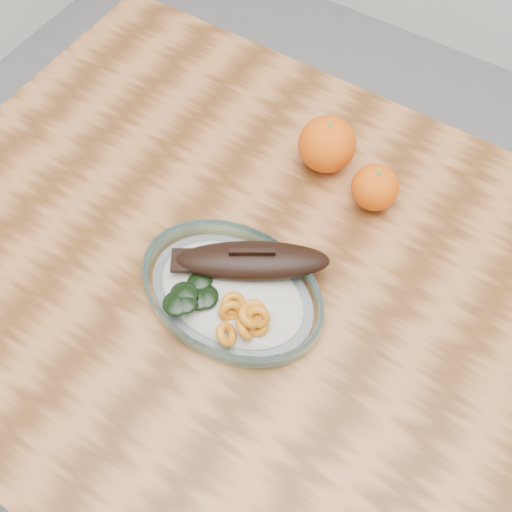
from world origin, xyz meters
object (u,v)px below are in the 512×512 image
object	(u,v)px
plated_meal	(232,289)
orange_right	(375,187)
orange_left	(327,144)
dining_table	(300,336)

from	to	relation	value
plated_meal	orange_right	bearing A→B (deg)	70.63
orange_left	orange_right	distance (m)	0.10
plated_meal	orange_left	distance (m)	0.27
dining_table	orange_left	xyz separation A→B (m)	(-0.10, 0.23, 0.14)
dining_table	orange_left	distance (m)	0.28
orange_right	dining_table	bearing A→B (deg)	-89.31
plated_meal	orange_left	bearing A→B (deg)	92.10
dining_table	plated_meal	world-z (taller)	plated_meal
plated_meal	orange_right	distance (m)	0.25
orange_left	orange_right	world-z (taller)	orange_left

